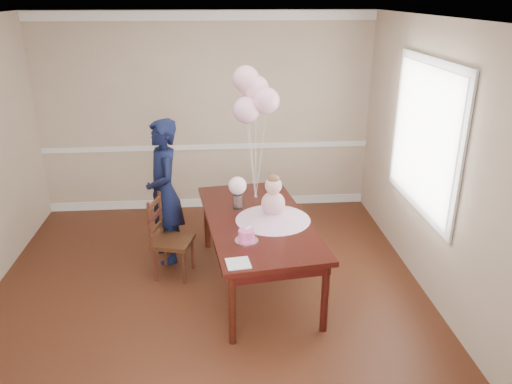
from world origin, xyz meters
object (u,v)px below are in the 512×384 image
Objects in this scene: dining_table_top at (257,221)px; woman at (164,192)px; birthday_cake at (247,235)px; dining_chair_seat at (173,242)px.

woman is (-0.99, 0.63, 0.10)m from dining_table_top.
dining_table_top is at bearing 73.38° from birthday_cake.
dining_table_top is 0.98m from dining_chair_seat.
dining_chair_seat is 0.58m from woman.
woman is (-0.10, 0.39, 0.43)m from dining_chair_seat.
birthday_cake is 1.12m from dining_chair_seat.
woman is at bearing 127.73° from birthday_cake.
dining_table_top is 13.33× the size of birthday_cake.
dining_table_top is 5.10× the size of dining_chair_seat.
dining_table_top is 1.18m from woman.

